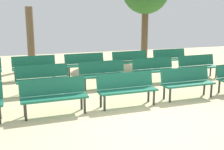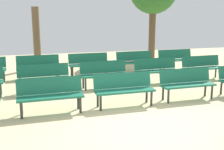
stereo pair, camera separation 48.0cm
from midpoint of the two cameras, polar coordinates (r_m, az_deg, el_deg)
The scene contains 13 objects.
ground_plane at distance 6.28m, azimuth 9.58°, elevation -10.44°, with size 24.57×24.57×0.00m, color beige.
bench_r0_c1 at distance 7.00m, azimuth -10.58°, elevation -3.70°, with size 1.61×0.52×0.87m.
bench_r0_c2 at distance 7.45m, azimuth 4.29°, elevation -2.55°, with size 1.60×0.50×0.87m.
bench_r0_c3 at distance 8.37m, azimuth 16.62°, elevation -1.38°, with size 1.61×0.51×0.87m.
bench_r1_c1 at distance 8.95m, azimuth -12.32°, elevation -0.27°, with size 1.62×0.53×0.87m.
bench_r1_c2 at distance 9.32m, azimuth -0.16°, elevation 0.51°, with size 1.63×0.58×0.87m.
bench_r1_c3 at distance 10.12m, azimuth 10.39°, elevation 1.26°, with size 1.62×0.54×0.87m.
bench_r1_c4 at distance 11.11m, azimuth 19.13°, elevation 1.75°, with size 1.62×0.55×0.87m.
bench_r2_c1 at distance 10.97m, azimuth -13.65°, elevation 1.96°, with size 1.61×0.52×0.87m.
bench_r2_c2 at distance 11.21m, azimuth -3.55°, elevation 2.51°, with size 1.61×0.53×0.87m.
bench_r2_c3 at distance 11.85m, azimuth 5.91°, elevation 3.00°, with size 1.63×0.57×0.87m.
bench_r2_c4 at distance 12.75m, azimuth 13.98°, elevation 3.36°, with size 1.61×0.52×0.87m.
tree_1 at distance 12.85m, azimuth -14.10°, elevation 7.30°, with size 0.32×0.32×2.73m.
Camera 2 is at (-2.30, -5.29, 2.41)m, focal length 44.76 mm.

